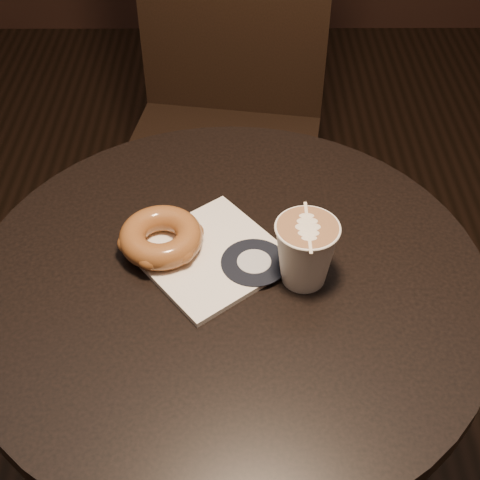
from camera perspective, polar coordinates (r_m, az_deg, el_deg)
The scene contains 5 objects.
cafe_table at distance 1.05m, azimuth -0.82°, elevation -10.44°, with size 0.70×0.70×0.75m.
chair at distance 1.55m, azimuth -1.14°, elevation 12.66°, with size 0.49×0.49×1.08m.
pastry_bag at distance 0.92m, azimuth -2.47°, elevation -1.35°, with size 0.18×0.18×0.01m, color white.
doughnut at distance 0.92m, azimuth -6.76°, elevation 0.26°, with size 0.11×0.11×0.04m, color brown.
latte_cup at distance 0.86m, azimuth 5.60°, elevation -1.12°, with size 0.08×0.08×0.09m, color white, non-canonical shape.
Camera 1 is at (0.01, -0.62, 1.40)m, focal length 50.00 mm.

